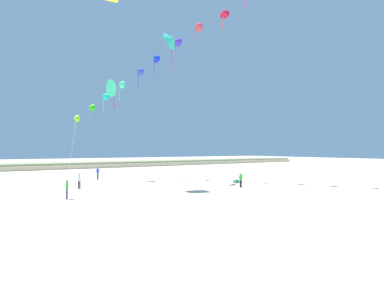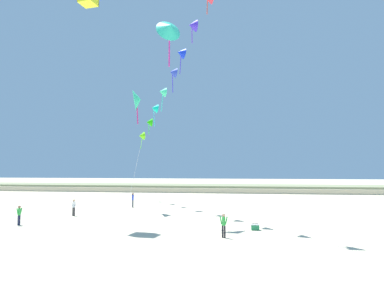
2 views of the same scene
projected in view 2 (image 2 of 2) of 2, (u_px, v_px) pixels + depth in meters
name	position (u px, v px, depth m)	size (l,w,h in m)	color
ground_plane	(167.00, 255.00, 17.39)	(240.00, 240.00, 0.00)	beige
dune_ridge	(221.00, 188.00, 63.85)	(120.00, 10.47, 1.20)	beige
person_near_left	(74.00, 206.00, 31.44)	(0.53, 0.21, 1.51)	black
person_near_right	(133.00, 199.00, 38.08)	(0.41, 0.49, 1.60)	#474C56
person_mid_center	(19.00, 214.00, 26.33)	(0.20, 0.53, 1.50)	#282D4C
person_far_left	(224.00, 224.00, 21.62)	(0.54, 0.21, 1.52)	black
kite_banner_string	(200.00, 14.00, 30.01)	(22.23, 34.32, 27.33)	#70ED17
large_kite_low_lead	(169.00, 28.00, 29.32)	(2.64, 2.40, 4.52)	#32DCB1
large_kite_mid_trail	(138.00, 100.00, 36.03)	(1.69, 2.40, 3.73)	#3AEBA0
beach_cooler	(255.00, 227.00, 24.25)	(0.58, 0.41, 0.46)	#23844C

